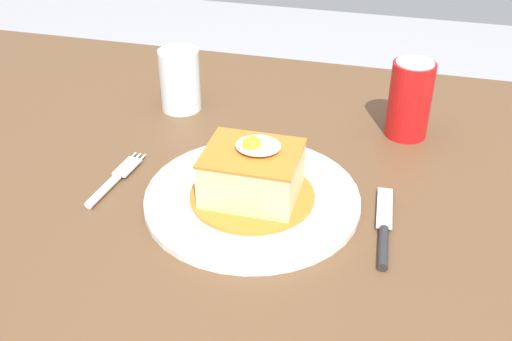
{
  "coord_description": "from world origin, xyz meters",
  "views": [
    {
      "loc": [
        0.23,
        -0.74,
        1.24
      ],
      "look_at": [
        0.05,
        -0.06,
        0.79
      ],
      "focal_mm": 43.46,
      "sensor_mm": 36.0,
      "label": 1
    }
  ],
  "objects_px": {
    "knife": "(384,235)",
    "main_plate": "(252,198)",
    "fork": "(111,183)",
    "drinking_glass": "(180,84)",
    "soda_can": "(410,99)"
  },
  "relations": [
    {
      "from": "knife",
      "to": "main_plate",
      "type": "bearing_deg",
      "value": 169.61
    },
    {
      "from": "fork",
      "to": "knife",
      "type": "height_order",
      "value": "same"
    },
    {
      "from": "knife",
      "to": "drinking_glass",
      "type": "bearing_deg",
      "value": 143.43
    },
    {
      "from": "knife",
      "to": "fork",
      "type": "bearing_deg",
      "value": 176.69
    },
    {
      "from": "main_plate",
      "to": "knife",
      "type": "bearing_deg",
      "value": -10.39
    },
    {
      "from": "fork",
      "to": "drinking_glass",
      "type": "xyz_separation_m",
      "value": [
        0.01,
        0.25,
        0.04
      ]
    },
    {
      "from": "knife",
      "to": "soda_can",
      "type": "xyz_separation_m",
      "value": [
        0.01,
        0.28,
        0.06
      ]
    },
    {
      "from": "main_plate",
      "to": "fork",
      "type": "relative_size",
      "value": 2.04
    },
    {
      "from": "main_plate",
      "to": "knife",
      "type": "distance_m",
      "value": 0.18
    },
    {
      "from": "main_plate",
      "to": "fork",
      "type": "xyz_separation_m",
      "value": [
        -0.2,
        -0.01,
        -0.0
      ]
    },
    {
      "from": "knife",
      "to": "soda_can",
      "type": "relative_size",
      "value": 1.34
    },
    {
      "from": "fork",
      "to": "knife",
      "type": "xyz_separation_m",
      "value": [
        0.38,
        -0.02,
        0.0
      ]
    },
    {
      "from": "fork",
      "to": "drinking_glass",
      "type": "relative_size",
      "value": 1.35
    },
    {
      "from": "fork",
      "to": "drinking_glass",
      "type": "height_order",
      "value": "drinking_glass"
    },
    {
      "from": "fork",
      "to": "soda_can",
      "type": "relative_size",
      "value": 1.14
    }
  ]
}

